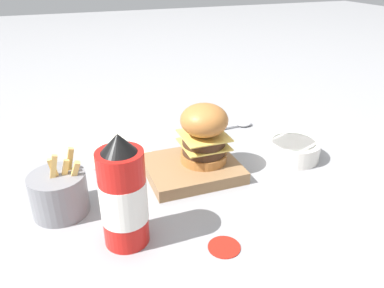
{
  "coord_description": "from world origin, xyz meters",
  "views": [
    {
      "loc": [
        -0.3,
        -0.73,
        0.46
      ],
      "look_at": [
        -0.03,
        -0.02,
        0.08
      ],
      "focal_mm": 35.0,
      "sensor_mm": 36.0,
      "label": 1
    }
  ],
  "objects_px": {
    "serving_board": "(192,168)",
    "fries_basket": "(59,193)",
    "ketchup_bottle": "(123,196)",
    "side_bowl": "(293,149)",
    "burger": "(204,133)",
    "spoon": "(240,125)"
  },
  "relations": [
    {
      "from": "burger",
      "to": "side_bowl",
      "type": "relative_size",
      "value": 1.05
    },
    {
      "from": "serving_board",
      "to": "fries_basket",
      "type": "relative_size",
      "value": 1.61
    },
    {
      "from": "side_bowl",
      "to": "spoon",
      "type": "relative_size",
      "value": 0.86
    },
    {
      "from": "burger",
      "to": "ketchup_bottle",
      "type": "distance_m",
      "value": 0.29
    },
    {
      "from": "serving_board",
      "to": "spoon",
      "type": "height_order",
      "value": "serving_board"
    },
    {
      "from": "spoon",
      "to": "ketchup_bottle",
      "type": "bearing_deg",
      "value": -141.73
    },
    {
      "from": "side_bowl",
      "to": "spoon",
      "type": "xyz_separation_m",
      "value": [
        -0.04,
        0.22,
        -0.02
      ]
    },
    {
      "from": "serving_board",
      "to": "burger",
      "type": "height_order",
      "value": "burger"
    },
    {
      "from": "fries_basket",
      "to": "burger",
      "type": "bearing_deg",
      "value": 8.83
    },
    {
      "from": "fries_basket",
      "to": "serving_board",
      "type": "bearing_deg",
      "value": 9.07
    },
    {
      "from": "ketchup_bottle",
      "to": "side_bowl",
      "type": "distance_m",
      "value": 0.49
    },
    {
      "from": "serving_board",
      "to": "fries_basket",
      "type": "xyz_separation_m",
      "value": [
        -0.3,
        -0.05,
        0.03
      ]
    },
    {
      "from": "burger",
      "to": "side_bowl",
      "type": "height_order",
      "value": "burger"
    },
    {
      "from": "serving_board",
      "to": "burger",
      "type": "xyz_separation_m",
      "value": [
        0.03,
        0.0,
        0.09
      ]
    },
    {
      "from": "serving_board",
      "to": "spoon",
      "type": "distance_m",
      "value": 0.31
    },
    {
      "from": "ketchup_bottle",
      "to": "side_bowl",
      "type": "height_order",
      "value": "ketchup_bottle"
    },
    {
      "from": "ketchup_bottle",
      "to": "spoon",
      "type": "bearing_deg",
      "value": 42.19
    },
    {
      "from": "ketchup_bottle",
      "to": "side_bowl",
      "type": "relative_size",
      "value": 1.6
    },
    {
      "from": "serving_board",
      "to": "fries_basket",
      "type": "height_order",
      "value": "fries_basket"
    },
    {
      "from": "burger",
      "to": "fries_basket",
      "type": "xyz_separation_m",
      "value": [
        -0.33,
        -0.05,
        -0.06
      ]
    },
    {
      "from": "burger",
      "to": "ketchup_bottle",
      "type": "bearing_deg",
      "value": -141.01
    },
    {
      "from": "burger",
      "to": "serving_board",
      "type": "bearing_deg",
      "value": -173.47
    }
  ]
}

